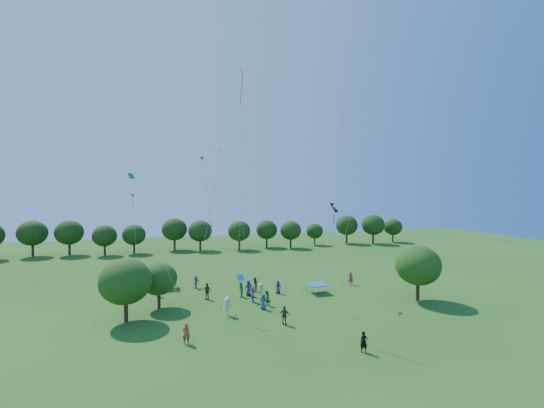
{
  "coord_description": "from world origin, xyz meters",
  "views": [
    {
      "loc": [
        -9.94,
        -20.86,
        12.27
      ],
      "look_at": [
        0.0,
        14.0,
        11.0
      ],
      "focal_mm": 24.0,
      "sensor_mm": 36.0,
      "label": 1
    }
  ],
  "objects_px": {
    "near_tree_north": "(159,279)",
    "near_tree_east": "(418,265)",
    "pirate_kite": "(334,209)",
    "near_tree_west": "(126,281)",
    "red_high_kite": "(242,115)",
    "man_in_black": "(364,342)",
    "tent_red_stripe": "(168,281)",
    "tent_blue": "(317,285)"
  },
  "relations": [
    {
      "from": "near_tree_north",
      "to": "near_tree_east",
      "type": "distance_m",
      "value": 28.28
    },
    {
      "from": "pirate_kite",
      "to": "near_tree_west",
      "type": "bearing_deg",
      "value": -175.1
    },
    {
      "from": "near_tree_east",
      "to": "near_tree_west",
      "type": "bearing_deg",
      "value": 176.3
    },
    {
      "from": "pirate_kite",
      "to": "red_high_kite",
      "type": "relative_size",
      "value": 0.4
    },
    {
      "from": "near_tree_west",
      "to": "near_tree_east",
      "type": "height_order",
      "value": "near_tree_east"
    },
    {
      "from": "near_tree_east",
      "to": "pirate_kite",
      "type": "bearing_deg",
      "value": 155.26
    },
    {
      "from": "near_tree_north",
      "to": "man_in_black",
      "type": "bearing_deg",
      "value": -44.91
    },
    {
      "from": "red_high_kite",
      "to": "tent_red_stripe",
      "type": "bearing_deg",
      "value": 131.73
    },
    {
      "from": "near_tree_east",
      "to": "man_in_black",
      "type": "relative_size",
      "value": 3.9
    },
    {
      "from": "tent_red_stripe",
      "to": "tent_blue",
      "type": "relative_size",
      "value": 1.0
    },
    {
      "from": "man_in_black",
      "to": "tent_red_stripe",
      "type": "bearing_deg",
      "value": 135.2
    },
    {
      "from": "near_tree_west",
      "to": "near_tree_east",
      "type": "relative_size",
      "value": 0.96
    },
    {
      "from": "tent_red_stripe",
      "to": "man_in_black",
      "type": "relative_size",
      "value": 1.37
    },
    {
      "from": "tent_blue",
      "to": "man_in_black",
      "type": "height_order",
      "value": "man_in_black"
    },
    {
      "from": "tent_red_stripe",
      "to": "near_tree_north",
      "type": "bearing_deg",
      "value": -96.5
    },
    {
      "from": "tent_red_stripe",
      "to": "man_in_black",
      "type": "height_order",
      "value": "man_in_black"
    },
    {
      "from": "near_tree_north",
      "to": "tent_red_stripe",
      "type": "xyz_separation_m",
      "value": [
        0.86,
        7.59,
        -2.08
      ]
    },
    {
      "from": "near_tree_west",
      "to": "tent_blue",
      "type": "bearing_deg",
      "value": 10.86
    },
    {
      "from": "near_tree_east",
      "to": "man_in_black",
      "type": "xyz_separation_m",
      "value": [
        -12.5,
        -9.93,
        -3.22
      ]
    },
    {
      "from": "pirate_kite",
      "to": "red_high_kite",
      "type": "xyz_separation_m",
      "value": [
        -10.67,
        0.24,
        10.17
      ]
    },
    {
      "from": "near_tree_east",
      "to": "tent_blue",
      "type": "xyz_separation_m",
      "value": [
        -9.58,
        6.02,
        -2.98
      ]
    },
    {
      "from": "near_tree_west",
      "to": "tent_red_stripe",
      "type": "xyz_separation_m",
      "value": [
        3.74,
        10.89,
        -2.8
      ]
    },
    {
      "from": "near_tree_east",
      "to": "tent_blue",
      "type": "relative_size",
      "value": 2.84
    },
    {
      "from": "near_tree_east",
      "to": "red_high_kite",
      "type": "distance_m",
      "value": 25.51
    },
    {
      "from": "man_in_black",
      "to": "pirate_kite",
      "type": "bearing_deg",
      "value": 86.52
    },
    {
      "from": "near_tree_north",
      "to": "near_tree_east",
      "type": "relative_size",
      "value": 0.77
    },
    {
      "from": "near_tree_north",
      "to": "near_tree_west",
      "type": "bearing_deg",
      "value": -131.09
    },
    {
      "from": "pirate_kite",
      "to": "tent_red_stripe",
      "type": "bearing_deg",
      "value": 154.06
    },
    {
      "from": "pirate_kite",
      "to": "tent_blue",
      "type": "bearing_deg",
      "value": 118.12
    },
    {
      "from": "tent_red_stripe",
      "to": "tent_blue",
      "type": "height_order",
      "value": "same"
    },
    {
      "from": "near_tree_north",
      "to": "tent_red_stripe",
      "type": "height_order",
      "value": "near_tree_north"
    },
    {
      "from": "near_tree_east",
      "to": "red_high_kite",
      "type": "bearing_deg",
      "value": 167.81
    },
    {
      "from": "tent_red_stripe",
      "to": "pirate_kite",
      "type": "xyz_separation_m",
      "value": [
        18.47,
        -8.98,
        9.22
      ]
    },
    {
      "from": "man_in_black",
      "to": "red_high_kite",
      "type": "distance_m",
      "value": 25.02
    },
    {
      "from": "tent_blue",
      "to": "red_high_kite",
      "type": "bearing_deg",
      "value": -168.74
    },
    {
      "from": "near_tree_north",
      "to": "tent_blue",
      "type": "xyz_separation_m",
      "value": [
        18.19,
        0.74,
        -2.08
      ]
    },
    {
      "from": "near_tree_west",
      "to": "pirate_kite",
      "type": "height_order",
      "value": "pirate_kite"
    },
    {
      "from": "man_in_black",
      "to": "pirate_kite",
      "type": "height_order",
      "value": "pirate_kite"
    },
    {
      "from": "near_tree_north",
      "to": "pirate_kite",
      "type": "bearing_deg",
      "value": -4.14
    },
    {
      "from": "man_in_black",
      "to": "near_tree_north",
      "type": "bearing_deg",
      "value": 148.02
    },
    {
      "from": "near_tree_east",
      "to": "man_in_black",
      "type": "distance_m",
      "value": 16.29
    },
    {
      "from": "tent_blue",
      "to": "pirate_kite",
      "type": "bearing_deg",
      "value": -61.88
    }
  ]
}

